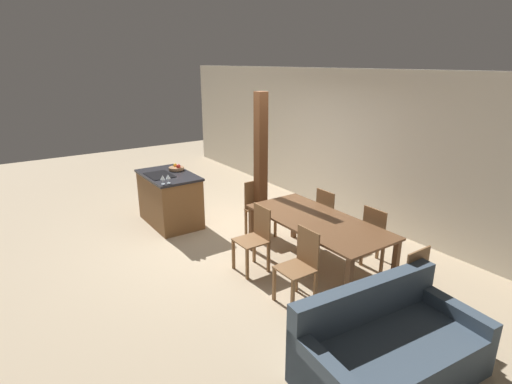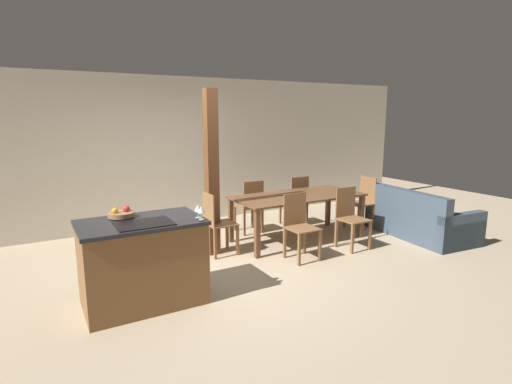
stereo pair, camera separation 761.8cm
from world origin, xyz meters
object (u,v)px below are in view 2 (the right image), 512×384
timber_post (212,174)px  couch (418,220)px  fruit_bowl (121,214)px  wine_glass_near (201,210)px  dining_chair_foot_end (363,201)px  dining_chair_far_right (296,200)px  dining_table (298,200)px  dining_chair_near_left (299,225)px  dining_chair_near_right (350,216)px  dining_chair_far_left (250,205)px  dining_chair_head_end (216,222)px  wine_glass_middle (198,208)px  kitchen_island (143,262)px

timber_post → couch: bearing=-15.3°
fruit_bowl → wine_glass_near: size_ratio=1.86×
dining_chair_foot_end → couch: bearing=28.5°
wine_glass_near → dining_chair_far_right: (2.67, 2.05, -0.55)m
dining_table → dining_chair_far_right: bearing=56.3°
wine_glass_near → dining_table: (2.20, 1.33, -0.38)m
dining_chair_near_left → dining_chair_near_right: bearing=0.0°
dining_chair_foot_end → dining_table: bearing=-90.0°
dining_chair_near_left → dining_chair_far_left: same height
wine_glass_near → dining_chair_far_left: 2.73m
dining_table → dining_chair_head_end: 1.45m
wine_glass_middle → dining_chair_near_left: 1.88m
fruit_bowl → dining_chair_far_right: 3.73m
dining_table → dining_chair_far_left: size_ratio=2.30×
wine_glass_near → dining_chair_near_right: (2.67, 0.62, -0.55)m
timber_post → dining_chair_far_right: bearing=18.3°
wine_glass_near → dining_chair_foot_end: bearing=20.2°
dining_chair_far_right → timber_post: (-1.94, -0.64, 0.70)m
dining_table → dining_chair_near_left: dining_chair_near_left is taller
wine_glass_middle → dining_chair_far_right: (2.67, 1.96, -0.55)m
dining_table → dining_chair_far_right: 0.88m
dining_chair_foot_end → dining_chair_far_left: bearing=-110.5°
dining_chair_far_right → dining_chair_foot_end: bearing=143.2°
kitchen_island → dining_chair_near_right: kitchen_island is taller
wine_glass_middle → dining_chair_near_right: bearing=11.1°
dining_table → dining_chair_head_end: (-1.44, 0.00, -0.17)m
dining_chair_head_end → dining_chair_near_right: bearing=-110.5°
kitchen_island → wine_glass_middle: wine_glass_middle is taller
dining_chair_head_end → timber_post: (-0.03, 0.07, 0.70)m
dining_chair_near_right → kitchen_island: bearing=-174.6°
dining_chair_far_left → couch: size_ratio=0.51×
fruit_bowl → dining_chair_far_right: size_ratio=0.30×
timber_post → kitchen_island: bearing=-139.8°
dining_chair_near_left → couch: 2.39m
dining_chair_far_left → wine_glass_near: bearing=50.0°
wine_glass_near → dining_chair_near_left: (1.72, 0.62, -0.55)m
wine_glass_near → timber_post: bearing=62.5°
dining_table → dining_chair_foot_end: size_ratio=2.30×
dining_chair_near_right → dining_chair_foot_end: 1.20m
dining_chair_far_left → dining_chair_head_end: same height
wine_glass_near → wine_glass_middle: same height
dining_chair_foot_end → fruit_bowl: bearing=-79.7°
timber_post → dining_chair_near_left: bearing=-38.6°
wine_glass_middle → timber_post: size_ratio=0.06×
couch → dining_chair_far_left: bearing=62.1°
fruit_bowl → dining_chair_head_end: size_ratio=0.30×
dining_chair_head_end → couch: (3.33, -0.85, -0.22)m
wine_glass_middle → dining_chair_foot_end: bearing=18.9°
fruit_bowl → wine_glass_middle: size_ratio=1.86×
kitchen_island → dining_chair_head_end: (1.32, 1.02, 0.02)m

